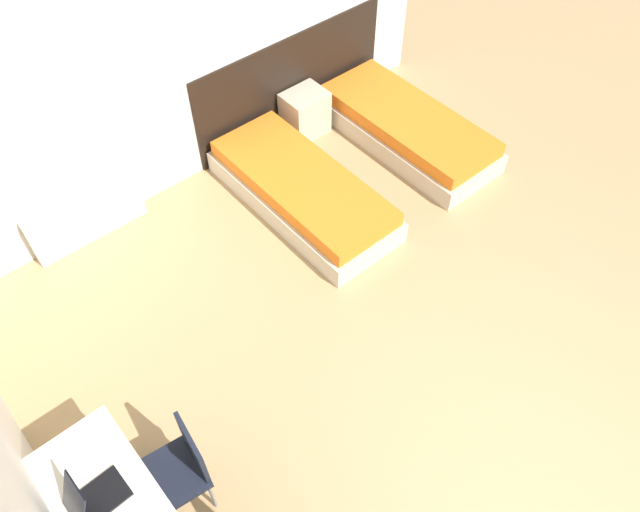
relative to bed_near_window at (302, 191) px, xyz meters
name	(u,v)px	position (x,y,z in m)	size (l,w,h in m)	color
wall_back	(168,60)	(-0.60, 1.09, 1.17)	(6.07, 0.05, 2.70)	silver
headboard_panel	(292,82)	(0.73, 1.05, 0.35)	(2.41, 0.03, 1.06)	black
bed_near_window	(302,191)	(0.00, 0.00, 0.00)	(0.86, 2.03, 0.37)	beige
bed_near_door	(407,128)	(1.45, 0.00, 0.00)	(0.86, 2.03, 0.37)	beige
nightstand	(305,113)	(0.73, 0.84, 0.07)	(0.45, 0.36, 0.50)	beige
radiator	(87,217)	(-1.78, 0.97, 0.08)	(1.09, 0.12, 0.52)	silver
chair_near_laptop	(178,468)	(-2.42, -1.68, 0.30)	(0.46, 0.46, 0.84)	black
laptop	(90,499)	(-2.92, -1.66, 0.67)	(0.34, 0.24, 0.33)	black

